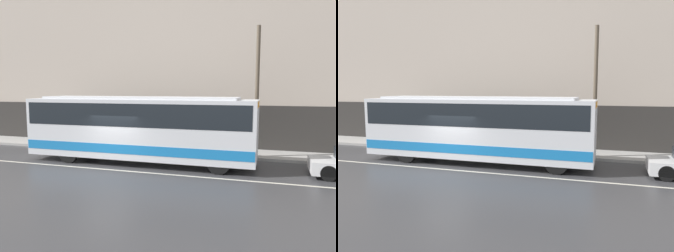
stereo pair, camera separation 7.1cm
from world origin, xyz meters
The scene contains 7 objects.
ground_plane centered at (0.00, 0.00, 0.00)m, with size 60.00×60.00×0.00m, color #38383A.
sidewalk centered at (0.00, 5.30, 0.08)m, with size 60.00×2.61×0.16m.
building_facade centered at (0.00, 6.75, 6.63)m, with size 60.00×0.35×13.68m.
lane_stripe centered at (0.00, 0.00, 0.00)m, with size 54.00×0.14×0.01m.
transit_bus centered at (0.80, 1.80, 1.91)m, with size 11.73×2.48×3.40m.
utility_pole_near centered at (6.47, 4.44, 3.61)m, with size 0.21×0.21×6.91m.
pedestrian_waiting centered at (-3.82, 4.78, 0.99)m, with size 0.36×0.36×1.77m.
Camera 1 is at (7.17, -13.57, 3.81)m, focal length 35.00 mm.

